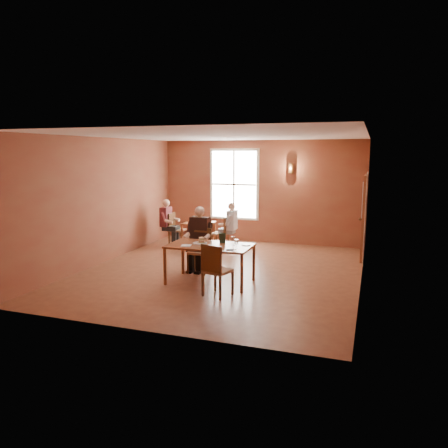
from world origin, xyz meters
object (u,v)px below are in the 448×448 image
(diner_main, at_px, (199,242))
(chair_diner_white, at_px, (220,232))
(chair_diner_main, at_px, (199,251))
(chair_empty, at_px, (218,270))
(second_table, at_px, (199,235))
(diner_white, at_px, (221,226))
(chair_diner_maroon, at_px, (178,229))
(diner_maroon, at_px, (177,223))
(main_table, at_px, (210,264))

(diner_main, relative_size, chair_diner_white, 1.57)
(chair_diner_main, bearing_deg, chair_diner_white, -81.13)
(chair_empty, bearing_deg, chair_diner_white, 124.72)
(second_table, distance_m, chair_diner_white, 0.66)
(second_table, xyz_separation_m, chair_diner_white, (0.65, 0.00, 0.10))
(diner_white, bearing_deg, chair_diner_maroon, 90.00)
(diner_maroon, bearing_deg, chair_empty, 34.36)
(diner_main, bearing_deg, diner_white, -81.90)
(chair_diner_main, distance_m, diner_white, 2.53)
(main_table, height_order, diner_white, diner_white)
(main_table, bearing_deg, diner_maroon, 125.15)
(chair_diner_main, height_order, chair_diner_maroon, chair_diner_main)
(chair_diner_white, height_order, diner_white, diner_white)
(diner_white, bearing_deg, chair_empty, -161.65)
(chair_diner_main, relative_size, chair_diner_maroon, 1.06)
(chair_empty, height_order, chair_diner_maroon, chair_empty)
(main_table, bearing_deg, chair_diner_maroon, 124.79)
(chair_diner_maroon, bearing_deg, diner_maroon, -90.00)
(chair_diner_white, bearing_deg, chair_diner_main, -171.13)
(chair_diner_maroon, relative_size, diner_maroon, 0.73)
(chair_diner_white, xyz_separation_m, chair_diner_maroon, (-1.30, 0.00, 0.02))
(second_table, height_order, diner_maroon, diner_maroon)
(main_table, distance_m, diner_white, 3.28)
(chair_diner_maroon, bearing_deg, diner_main, 33.72)
(second_table, relative_size, chair_diner_white, 0.88)
(diner_main, height_order, chair_diner_maroon, diner_main)
(second_table, bearing_deg, diner_main, -67.67)
(chair_empty, relative_size, second_table, 1.26)
(diner_main, bearing_deg, chair_empty, 124.69)
(diner_main, xyz_separation_m, chair_diner_white, (-0.39, 2.53, -0.25))
(diner_maroon, bearing_deg, second_table, 90.00)
(diner_white, bearing_deg, chair_diner_main, -171.80)
(main_table, xyz_separation_m, diner_white, (-0.86, 3.15, 0.22))
(main_table, height_order, diner_maroon, diner_maroon)
(chair_diner_white, bearing_deg, second_table, 90.00)
(chair_empty, xyz_separation_m, second_table, (-1.96, 3.87, -0.15))
(diner_white, height_order, diner_maroon, diner_maroon)
(chair_diner_main, height_order, chair_empty, chair_empty)
(chair_diner_maroon, bearing_deg, chair_diner_white, 90.00)
(diner_main, bearing_deg, main_table, 128.88)
(main_table, height_order, chair_diner_white, chair_diner_white)
(chair_diner_main, xyz_separation_m, diner_main, (0.00, -0.03, 0.21))
(diner_main, relative_size, diner_maroon, 1.09)
(diner_main, distance_m, diner_maroon, 3.06)
(chair_empty, height_order, diner_maroon, diner_maroon)
(chair_empty, xyz_separation_m, diner_maroon, (-2.64, 3.87, 0.14))
(main_table, relative_size, diner_maroon, 1.32)
(chair_diner_main, distance_m, chair_diner_white, 2.53)
(main_table, height_order, second_table, main_table)
(diner_main, xyz_separation_m, chair_diner_maroon, (-1.69, 2.53, -0.24))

